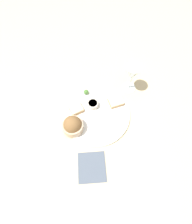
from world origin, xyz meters
TOP-DOWN VIEW (x-y plane):
  - ground_plane at (0.00, 0.00)m, footprint 4.00×4.00m
  - dinner_plate at (0.00, 0.00)m, footprint 0.35×0.35m
  - salad_bowl at (-0.14, -0.00)m, footprint 0.10×0.10m
  - sauce_ramekin at (0.01, 0.05)m, footprint 0.06×0.06m
  - cheese_toast_near at (0.13, -0.01)m, footprint 0.09×0.08m
  - cheese_toast_far at (-0.07, 0.08)m, footprint 0.07×0.07m
  - wine_glass at (0.26, 0.03)m, footprint 0.08×0.08m
  - garnish at (0.03, 0.14)m, footprint 0.03×0.03m
  - napkin at (-0.17, -0.21)m, footprint 0.18×0.19m

SIDE VIEW (x-z plane):
  - ground_plane at x=0.00m, z-range 0.00..0.00m
  - napkin at x=-0.17m, z-range 0.00..0.01m
  - dinner_plate at x=0.00m, z-range 0.00..0.01m
  - cheese_toast_near at x=0.13m, z-range 0.01..0.04m
  - cheese_toast_far at x=-0.07m, z-range 0.01..0.04m
  - garnish at x=0.03m, z-range 0.01..0.04m
  - sauce_ramekin at x=0.01m, z-range 0.02..0.05m
  - salad_bowl at x=-0.14m, z-range 0.01..0.10m
  - wine_glass at x=0.26m, z-range 0.03..0.21m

